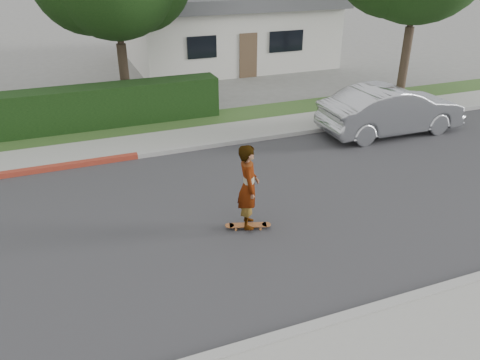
# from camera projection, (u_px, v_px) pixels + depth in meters

# --- Properties ---
(ground) EXTENTS (120.00, 120.00, 0.00)m
(ground) POSITION_uv_depth(u_px,v_px,m) (125.00, 234.00, 10.38)
(ground) COLOR slate
(ground) RESTS_ON ground
(road) EXTENTS (60.00, 8.00, 0.01)m
(road) POSITION_uv_depth(u_px,v_px,m) (125.00, 234.00, 10.38)
(road) COLOR #2D2D30
(road) RESTS_ON ground
(curb_far) EXTENTS (60.00, 0.20, 0.15)m
(curb_far) POSITION_uv_depth(u_px,v_px,m) (103.00, 161.00, 13.77)
(curb_far) COLOR #9E9E99
(curb_far) RESTS_ON ground
(sidewalk_far) EXTENTS (60.00, 1.60, 0.12)m
(sidewalk_far) POSITION_uv_depth(u_px,v_px,m) (100.00, 150.00, 14.52)
(sidewalk_far) COLOR gray
(sidewalk_far) RESTS_ON ground
(planting_strip) EXTENTS (60.00, 1.60, 0.10)m
(planting_strip) POSITION_uv_depth(u_px,v_px,m) (95.00, 133.00, 15.86)
(planting_strip) COLOR #2D4C1E
(planting_strip) RESTS_ON ground
(house) EXTENTS (10.60, 8.60, 4.30)m
(house) POSITION_uv_depth(u_px,v_px,m) (224.00, 22.00, 25.38)
(house) COLOR beige
(house) RESTS_ON ground
(skateboard) EXTENTS (1.05, 0.52, 0.10)m
(skateboard) POSITION_uv_depth(u_px,v_px,m) (248.00, 225.00, 10.54)
(skateboard) COLOR #C47235
(skateboard) RESTS_ON ground
(skateboarder) EXTENTS (0.65, 0.81, 1.94)m
(skateboarder) POSITION_uv_depth(u_px,v_px,m) (248.00, 187.00, 10.10)
(skateboarder) COLOR white
(skateboarder) RESTS_ON skateboard
(car_silver) EXTENTS (4.94, 1.77, 1.62)m
(car_silver) POSITION_uv_depth(u_px,v_px,m) (391.00, 110.00, 15.71)
(car_silver) COLOR #ACAEB3
(car_silver) RESTS_ON ground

